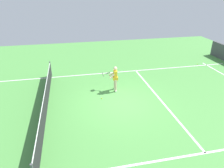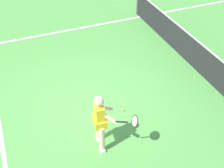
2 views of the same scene
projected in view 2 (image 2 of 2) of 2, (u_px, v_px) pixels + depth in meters
The scene contains 5 objects.
ground_plane at pixel (81, 105), 8.39m from camera, with size 27.86×27.86×0.00m, color #4C9342.
sideline_left_marking at pixel (47, 34), 11.54m from camera, with size 0.10×19.43×0.01m, color white.
court_net at pixel (203, 61), 9.24m from camera, with size 9.40×0.08×1.08m.
tennis_player at pixel (101, 120), 6.76m from camera, with size 0.84×0.91×1.55m.
tennis_ball_mid at pixel (123, 110), 8.21m from camera, with size 0.07×0.07×0.07m, color #D1E533.
Camera 2 is at (6.04, -1.48, 5.74)m, focal length 47.74 mm.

